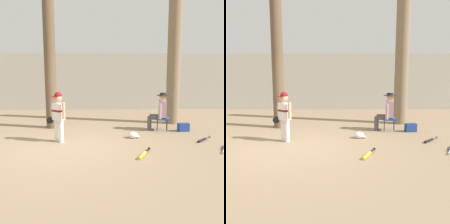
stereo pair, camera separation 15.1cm
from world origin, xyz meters
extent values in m
plane|color=#937A5B|center=(0.00, 0.00, 0.00)|extent=(60.00, 60.00, 0.00)
cube|color=#ADA89E|center=(0.00, 7.29, 1.48)|extent=(18.00, 0.36, 2.96)
cylinder|color=brown|center=(-0.78, 2.43, 3.07)|extent=(0.37, 0.37, 6.15)
cone|color=brown|center=(-0.78, 2.43, 0.00)|extent=(0.59, 0.59, 0.22)
cylinder|color=#7F6B51|center=(3.49, 3.14, 2.93)|extent=(0.48, 0.48, 5.85)
cone|color=#7F6B51|center=(3.49, 3.14, 0.00)|extent=(0.66, 0.66, 0.29)
cylinder|color=white|center=(-0.14, 0.58, 0.29)|extent=(0.12, 0.12, 0.58)
cylinder|color=white|center=(-0.27, 0.70, 0.29)|extent=(0.12, 0.12, 0.58)
cube|color=white|center=(-0.20, 0.64, 0.80)|extent=(0.36, 0.35, 0.44)
cube|color=maroon|center=(-0.20, 0.64, 0.82)|extent=(0.37, 0.36, 0.05)
sphere|color=tan|center=(-0.20, 0.64, 1.15)|extent=(0.20, 0.20, 0.20)
sphere|color=maroon|center=(-0.20, 0.64, 1.21)|extent=(0.19, 0.19, 0.19)
cube|color=maroon|center=(-0.26, 0.58, 1.19)|extent=(0.17, 0.17, 0.02)
cylinder|color=tan|center=(-0.04, 0.47, 0.84)|extent=(0.11, 0.11, 0.42)
cylinder|color=tan|center=(-0.38, 0.75, 0.72)|extent=(0.11, 0.11, 0.40)
ellipsoid|color=black|center=(-0.44, 0.72, 0.56)|extent=(0.24, 0.24, 0.18)
cube|color=#194C9E|center=(2.82, 1.91, 0.38)|extent=(0.48, 0.48, 0.06)
cylinder|color=#333338|center=(2.64, 1.79, 0.19)|extent=(0.02, 0.02, 0.38)
cylinder|color=#333338|center=(2.70, 2.08, 0.19)|extent=(0.02, 0.02, 0.38)
cylinder|color=#333338|center=(2.93, 1.73, 0.19)|extent=(0.02, 0.02, 0.38)
cylinder|color=#333338|center=(3.00, 2.02, 0.19)|extent=(0.02, 0.02, 0.38)
cylinder|color=#47474C|center=(2.41, 1.89, 0.21)|extent=(0.13, 0.13, 0.43)
cylinder|color=#47474C|center=(2.45, 2.09, 0.21)|extent=(0.13, 0.13, 0.43)
cylinder|color=#47474C|center=(2.60, 1.85, 0.43)|extent=(0.42, 0.23, 0.15)
cylinder|color=#47474C|center=(2.65, 2.05, 0.43)|extent=(0.42, 0.23, 0.15)
cube|color=#B28C99|center=(2.82, 1.91, 0.69)|extent=(0.31, 0.40, 0.52)
cylinder|color=#B28C99|center=(2.69, 1.71, 0.63)|extent=(0.11, 0.11, 0.46)
cylinder|color=#B28C99|center=(2.79, 2.14, 0.63)|extent=(0.11, 0.11, 0.46)
sphere|color=tan|center=(2.82, 1.91, 1.09)|extent=(0.22, 0.22, 0.22)
cylinder|color=#232328|center=(2.82, 1.91, 1.12)|extent=(0.40, 0.40, 0.02)
cylinder|color=#232328|center=(2.82, 1.91, 1.16)|extent=(0.20, 0.20, 0.09)
cube|color=navy|center=(3.46, 1.75, 0.13)|extent=(0.36, 0.23, 0.26)
cylinder|color=black|center=(3.55, 0.55, 0.03)|extent=(0.35, 0.34, 0.07)
cylinder|color=#4C4C51|center=(3.81, 0.80, 0.03)|extent=(0.23, 0.22, 0.03)
cylinder|color=#4C4C51|center=(3.91, 0.90, 0.03)|extent=(0.05, 0.05, 0.06)
cylinder|color=silver|center=(3.65, -0.39, 0.03)|extent=(0.18, 0.26, 0.03)
cylinder|color=silver|center=(3.57, -0.52, 0.03)|extent=(0.06, 0.04, 0.06)
cylinder|color=yellow|center=(1.78, -0.63, 0.03)|extent=(0.26, 0.44, 0.07)
cylinder|color=black|center=(1.95, -0.29, 0.03)|extent=(0.16, 0.29, 0.03)
cylinder|color=black|center=(2.02, -0.15, 0.03)|extent=(0.06, 0.04, 0.06)
ellipsoid|color=silver|center=(1.78, 0.97, 0.08)|extent=(0.27, 0.25, 0.19)
cube|color=silver|center=(1.91, 0.97, 0.04)|extent=(0.11, 0.14, 0.02)
camera|label=1|loc=(0.99, -5.35, 1.63)|focal=37.42mm
camera|label=2|loc=(1.15, -5.35, 1.63)|focal=37.42mm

